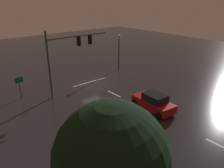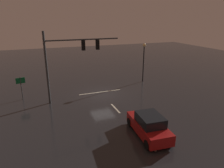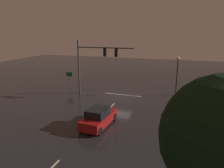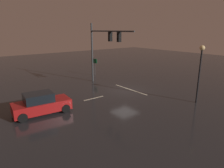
{
  "view_description": "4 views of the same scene",
  "coord_description": "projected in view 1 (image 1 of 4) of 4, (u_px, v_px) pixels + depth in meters",
  "views": [
    {
      "loc": [
        14.57,
        20.91,
        10.23
      ],
      "look_at": [
        0.22,
        3.89,
        1.23
      ],
      "focal_mm": 34.89,
      "sensor_mm": 36.0,
      "label": 1
    },
    {
      "loc": [
        6.73,
        20.6,
        8.35
      ],
      "look_at": [
        -0.58,
        1.56,
        1.65
      ],
      "focal_mm": 32.78,
      "sensor_mm": 36.0,
      "label": 2
    },
    {
      "loc": [
        -7.25,
        25.73,
        8.29
      ],
      "look_at": [
        0.67,
        1.78,
        2.03
      ],
      "focal_mm": 34.52,
      "sensor_mm": 36.0,
      "label": 3
    },
    {
      "loc": [
        -15.54,
        13.88,
        6.4
      ],
      "look_at": [
        -0.4,
        2.08,
        1.19
      ],
      "focal_mm": 32.28,
      "sensor_mm": 36.0,
      "label": 4
    }
  ],
  "objects": [
    {
      "name": "ground_plane",
      "position": [
        93.0,
        84.0,
        27.36
      ],
      "size": [
        80.0,
        80.0,
        0.0
      ],
      "primitive_type": "plane",
      "color": "#232326"
    },
    {
      "name": "traffic_signal_assembly",
      "position": [
        68.0,
        51.0,
        23.2
      ],
      "size": [
        7.5,
        0.47,
        7.15
      ],
      "color": "#383A3D",
      "rests_on": "ground_plane"
    },
    {
      "name": "lane_dash_far",
      "position": [
        114.0,
        94.0,
        24.52
      ],
      "size": [
        0.16,
        2.2,
        0.01
      ],
      "primitive_type": "cube",
      "rotation": [
        0.0,
        0.0,
        1.57
      ],
      "color": "beige",
      "rests_on": "ground_plane"
    },
    {
      "name": "lane_dash_mid",
      "position": [
        156.0,
        114.0,
        20.27
      ],
      "size": [
        0.16,
        2.2,
        0.01
      ],
      "primitive_type": "cube",
      "rotation": [
        0.0,
        0.0,
        1.57
      ],
      "color": "beige",
      "rests_on": "ground_plane"
    },
    {
      "name": "lane_dash_near",
      "position": [
        220.0,
        146.0,
        16.02
      ],
      "size": [
        0.16,
        2.2,
        0.01
      ],
      "primitive_type": "cube",
      "rotation": [
        0.0,
        0.0,
        1.57
      ],
      "color": "beige",
      "rests_on": "ground_plane"
    },
    {
      "name": "stop_bar",
      "position": [
        90.0,
        82.0,
        27.91
      ],
      "size": [
        5.0,
        0.16,
        0.01
      ],
      "primitive_type": "cube",
      "color": "beige",
      "rests_on": "ground_plane"
    },
    {
      "name": "car_approaching",
      "position": [
        154.0,
        102.0,
        20.87
      ],
      "size": [
        2.2,
        4.48,
        1.7
      ],
      "color": "maroon",
      "rests_on": "ground_plane"
    },
    {
      "name": "street_lamp_left_kerb",
      "position": [
        119.0,
        45.0,
        31.92
      ],
      "size": [
        0.44,
        0.44,
        5.12
      ],
      "color": "black",
      "rests_on": "ground_plane"
    },
    {
      "name": "route_sign",
      "position": [
        19.0,
        83.0,
        22.85
      ],
      "size": [
        0.9,
        0.23,
        2.45
      ],
      "color": "#383A3D",
      "rests_on": "ground_plane"
    },
    {
      "name": "tree_right_near",
      "position": [
        111.0,
        158.0,
        8.16
      ],
      "size": [
        4.45,
        4.45,
        6.85
      ],
      "color": "#382314",
      "rests_on": "ground_plane"
    }
  ]
}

